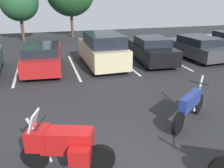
% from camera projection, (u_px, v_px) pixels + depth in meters
% --- Properties ---
extents(ground, '(44.00, 44.00, 0.10)m').
position_uv_depth(ground, '(108.00, 167.00, 5.65)').
color(ground, '#262628').
extents(motorcycle_touring, '(2.04, 1.16, 1.42)m').
position_uv_depth(motorcycle_touring, '(63.00, 143.00, 5.30)').
color(motorcycle_touring, black).
rests_on(motorcycle_touring, ground).
extents(motorcycle_second, '(1.90, 1.46, 1.31)m').
position_uv_depth(motorcycle_second, '(190.00, 106.00, 7.35)').
color(motorcycle_second, black).
rests_on(motorcycle_second, ground).
extents(parking_stripes, '(26.26, 4.95, 0.01)m').
position_uv_depth(parking_stripes, '(46.00, 69.00, 12.83)').
color(parking_stripes, silver).
rests_on(parking_stripes, ground).
extents(car_red, '(2.16, 4.55, 1.36)m').
position_uv_depth(car_red, '(43.00, 57.00, 12.49)').
color(car_red, maroon).
rests_on(car_red, ground).
extents(car_champagne, '(1.94, 4.43, 1.82)m').
position_uv_depth(car_champagne, '(102.00, 50.00, 13.08)').
color(car_champagne, '#C1B289').
rests_on(car_champagne, ground).
extents(car_black, '(2.06, 4.51, 1.43)m').
position_uv_depth(car_black, '(151.00, 50.00, 14.07)').
color(car_black, black).
rests_on(car_black, ground).
extents(car_charcoal, '(2.14, 4.59, 1.36)m').
position_uv_depth(car_charcoal, '(196.00, 47.00, 14.86)').
color(car_charcoal, '#38383D').
rests_on(car_charcoal, ground).
extents(tree_center_left, '(3.02, 3.02, 4.68)m').
position_uv_depth(tree_center_left, '(19.00, 2.00, 19.26)').
color(tree_center_left, '#4C3823').
rests_on(tree_center_left, ground).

